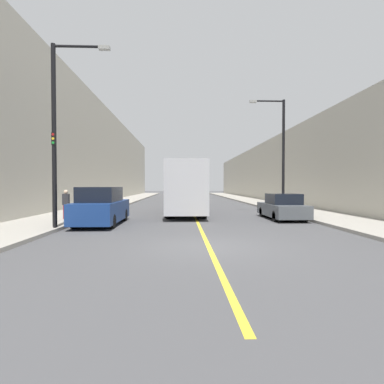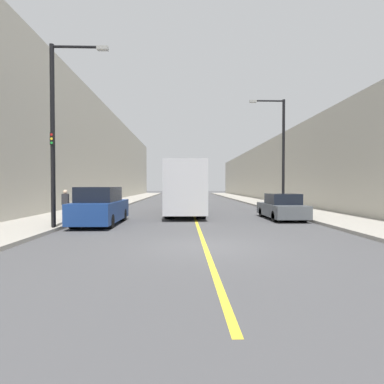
% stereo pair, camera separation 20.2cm
% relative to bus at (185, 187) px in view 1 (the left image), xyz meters
% --- Properties ---
extents(ground_plane, '(200.00, 200.00, 0.00)m').
position_rel_bus_xyz_m(ground_plane, '(0.60, -11.59, -1.88)').
color(ground_plane, '#474749').
extents(sidewalk_left, '(3.70, 72.00, 0.15)m').
position_rel_bus_xyz_m(sidewalk_left, '(-7.55, 18.41, -1.81)').
color(sidewalk_left, '#9E998E').
rests_on(sidewalk_left, ground).
extents(sidewalk_right, '(3.70, 72.00, 0.15)m').
position_rel_bus_xyz_m(sidewalk_right, '(8.75, 18.41, -1.81)').
color(sidewalk_right, '#9E998E').
rests_on(sidewalk_right, ground).
extents(building_row_left, '(4.00, 72.00, 11.64)m').
position_rel_bus_xyz_m(building_row_left, '(-11.40, 18.41, 3.94)').
color(building_row_left, '#B7B2A3').
rests_on(building_row_left, ground).
extents(building_row_right, '(4.00, 72.00, 7.73)m').
position_rel_bus_xyz_m(building_row_right, '(12.60, 18.41, 1.98)').
color(building_row_right, '#B7B2A3').
rests_on(building_row_right, ground).
extents(road_center_line, '(0.16, 72.00, 0.01)m').
position_rel_bus_xyz_m(road_center_line, '(0.60, 18.41, -1.88)').
color(road_center_line, gold).
rests_on(road_center_line, ground).
extents(bus, '(2.52, 10.07, 3.53)m').
position_rel_bus_xyz_m(bus, '(0.00, 0.00, 0.00)').
color(bus, silver).
rests_on(bus, ground).
extents(parked_suv_left, '(1.99, 4.92, 1.95)m').
position_rel_bus_xyz_m(parked_suv_left, '(-4.41, -5.88, -0.98)').
color(parked_suv_left, navy).
rests_on(parked_suv_left, ground).
extents(car_right_near, '(1.89, 4.46, 1.54)m').
position_rel_bus_xyz_m(car_right_near, '(5.79, -3.71, -1.19)').
color(car_right_near, '#51565B').
rests_on(car_right_near, ground).
extents(street_lamp_left, '(2.61, 0.24, 8.19)m').
position_rel_bus_xyz_m(street_lamp_left, '(-5.79, -7.78, 2.91)').
color(street_lamp_left, black).
rests_on(street_lamp_left, sidewalk_left).
extents(street_lamp_right, '(2.61, 0.24, 8.12)m').
position_rel_bus_xyz_m(street_lamp_right, '(6.99, 0.22, 2.87)').
color(street_lamp_right, black).
rests_on(street_lamp_right, sidewalk_right).
extents(traffic_light, '(0.16, 0.18, 4.20)m').
position_rel_bus_xyz_m(traffic_light, '(-5.90, -8.05, 0.56)').
color(traffic_light, black).
rests_on(traffic_light, sidewalk_left).
extents(pedestrian, '(0.36, 0.23, 1.63)m').
position_rel_bus_xyz_m(pedestrian, '(-6.74, -4.50, -0.89)').
color(pedestrian, maroon).
rests_on(pedestrian, sidewalk_left).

